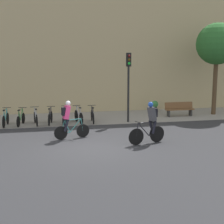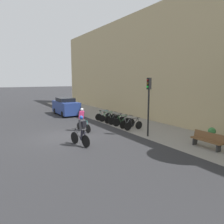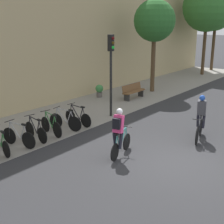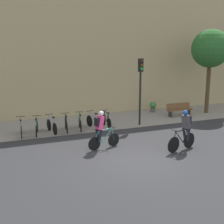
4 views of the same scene
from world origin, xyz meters
The scene contains 16 objects.
ground centered at (0.00, 0.00, 0.00)m, with size 200.00×200.00×0.00m, color #2B2B2D.
kerb_strip centered at (0.00, 6.75, 0.00)m, with size 44.00×4.50×0.01m, color gray.
building_facade centered at (0.00, 9.30, 5.18)m, with size 44.00×0.60×10.36m, color tan.
cyclist_pink centered at (-0.82, 1.74, 0.95)m, with size 1.63×0.58×1.75m.
cyclist_grey centered at (2.58, 0.26, 0.95)m, with size 1.73×0.61×1.80m.
parked_bike_0 centered at (-3.95, 5.27, 0.39)m, with size 0.46×1.67×0.96m.
parked_bike_1 centered at (-3.16, 5.27, 0.38)m, with size 0.48×1.62×0.93m.
parked_bike_2 centered at (-2.36, 5.27, 0.39)m, with size 0.46×1.63×0.96m.
parked_bike_3 centered at (-1.57, 5.27, 0.39)m, with size 0.46×1.61×0.96m.
parked_bike_4 centered at (-0.78, 5.27, 0.40)m, with size 0.48×1.60×0.96m.
parked_bike_5 centered at (0.02, 5.27, 0.40)m, with size 0.47×1.64×0.97m.
parked_bike_6 centered at (0.81, 5.27, 0.39)m, with size 0.46×1.65×0.95m.
traffic_light_pole centered at (2.85, 4.97, 2.72)m, with size 0.26×0.30×3.95m.
bench centered at (6.54, 6.17, 0.48)m, with size 1.88×0.44×0.89m.
street_tree_0 centered at (9.04, 6.34, 4.53)m, with size 2.65×2.65×5.90m.
potted_plant centered at (5.55, 8.03, 0.44)m, with size 0.48×0.48×0.78m.
Camera 1 is at (-1.71, -12.17, 3.54)m, focal length 50.00 mm.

